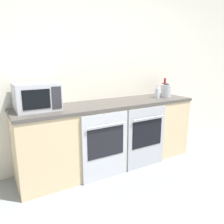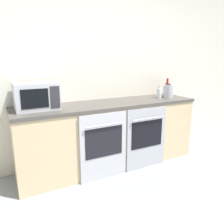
{
  "view_description": "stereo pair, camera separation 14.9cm",
  "coord_description": "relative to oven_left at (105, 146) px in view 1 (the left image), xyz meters",
  "views": [
    {
      "loc": [
        -1.43,
        -0.77,
        1.45
      ],
      "look_at": [
        0.04,
        1.72,
        0.76
      ],
      "focal_mm": 35.0,
      "sensor_mm": 36.0,
      "label": 1
    },
    {
      "loc": [
        -1.3,
        -0.84,
        1.45
      ],
      "look_at": [
        0.04,
        1.72,
        0.76
      ],
      "focal_mm": 35.0,
      "sensor_mm": 36.0,
      "label": 2
    }
  ],
  "objects": [
    {
      "name": "wall_back",
      "position": [
        0.24,
        0.65,
        0.87
      ],
      "size": [
        10.0,
        0.06,
        2.6
      ],
      "color": "silver",
      "rests_on": "ground_plane"
    },
    {
      "name": "counter_back",
      "position": [
        0.24,
        0.32,
        0.02
      ],
      "size": [
        2.49,
        0.63,
        0.89
      ],
      "color": "#D1B789",
      "rests_on": "ground_plane"
    },
    {
      "name": "kettle",
      "position": [
        1.21,
        0.27,
        0.56
      ],
      "size": [
        0.15,
        0.15,
        0.2
      ],
      "color": "#B7BABF",
      "rests_on": "counter_back"
    },
    {
      "name": "bottle_clear",
      "position": [
        1.06,
        0.29,
        0.54
      ],
      "size": [
        0.07,
        0.07,
        0.2
      ],
      "color": "silver",
      "rests_on": "counter_back"
    },
    {
      "name": "microwave",
      "position": [
        -0.68,
        0.38,
        0.62
      ],
      "size": [
        0.48,
        0.4,
        0.31
      ],
      "color": "#B7BABF",
      "rests_on": "counter_back"
    },
    {
      "name": "bottle_red",
      "position": [
        1.32,
        0.42,
        0.57
      ],
      "size": [
        0.08,
        0.08,
        0.27
      ],
      "color": "maroon",
      "rests_on": "counter_back"
    },
    {
      "name": "oven_left",
      "position": [
        0.0,
        0.0,
        0.0
      ],
      "size": [
        0.61,
        0.06,
        0.84
      ],
      "color": "#B7BABF",
      "rests_on": "ground_plane"
    },
    {
      "name": "oven_right",
      "position": [
        0.63,
        0.0,
        0.0
      ],
      "size": [
        0.61,
        0.06,
        0.84
      ],
      "color": "#A8AAAF",
      "rests_on": "ground_plane"
    }
  ]
}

